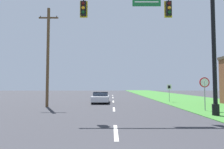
{
  "coord_description": "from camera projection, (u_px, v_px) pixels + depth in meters",
  "views": [
    {
      "loc": [
        -0.16,
        -2.28,
        1.89
      ],
      "look_at": [
        0.0,
        33.07,
        3.93
      ],
      "focal_mm": 32.0,
      "sensor_mm": 36.0,
      "label": 1
    }
  ],
  "objects": [
    {
      "name": "road_center_line",
      "position": [
        112.0,
        102.0,
        24.13
      ],
      "size": [
        0.16,
        34.8,
        0.01
      ],
      "color": "silver",
      "rests_on": "ground"
    },
    {
      "name": "car_ahead",
      "position": [
        100.0,
        97.0,
        22.36
      ],
      "size": [
        1.84,
        4.36,
        1.19
      ],
      "color": "black",
      "rests_on": "ground"
    },
    {
      "name": "utility_pole_near",
      "position": [
        47.0,
        55.0,
        18.3
      ],
      "size": [
        1.8,
        0.26,
        9.12
      ],
      "color": "brown",
      "rests_on": "ground"
    },
    {
      "name": "signal_mast",
      "position": [
        177.0,
        34.0,
        12.88
      ],
      "size": [
        9.89,
        0.47,
        8.59
      ],
      "color": "black",
      "rests_on": "grass_verge_right"
    },
    {
      "name": "route_sign_post",
      "position": [
        168.0,
        89.0,
        23.65
      ],
      "size": [
        0.55,
        0.06,
        2.03
      ],
      "color": "gray",
      "rests_on": "grass_verge_right"
    },
    {
      "name": "grass_verge_right",
      "position": [
        177.0,
        98.0,
        32.16
      ],
      "size": [
        10.0,
        110.0,
        0.04
      ],
      "color": "#38752D",
      "rests_on": "ground"
    },
    {
      "name": "stop_sign",
      "position": [
        203.0,
        86.0,
        15.11
      ],
      "size": [
        0.76,
        0.07,
        2.5
      ],
      "color": "gray",
      "rests_on": "grass_verge_right"
    }
  ]
}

